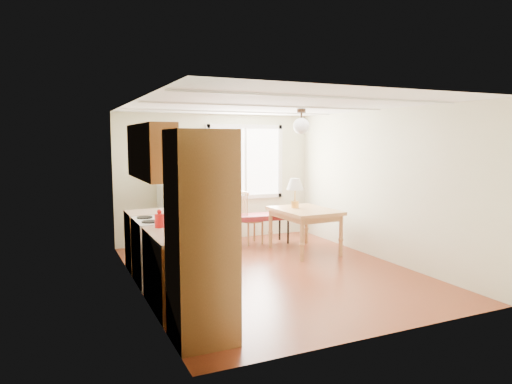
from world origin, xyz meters
TOP-DOWN VIEW (x-y plane):
  - room_shell at (0.00, 0.00)m, footprint 4.60×5.60m
  - kitchen_run at (-1.72, -0.63)m, footprint 0.65×3.40m
  - window_unit at (0.60, 2.47)m, footprint 1.64×0.05m
  - pendant_light at (0.70, 0.40)m, footprint 0.26×0.26m
  - refrigerator at (-0.92, 2.04)m, footprint 0.67×0.69m
  - bench at (0.59, 1.76)m, footprint 1.30×0.60m
  - dining_table at (1.08, 0.90)m, footprint 0.97×1.27m
  - chair at (0.37, 1.86)m, footprint 0.46×0.45m
  - table_lamp at (0.99, 1.11)m, footprint 0.31×0.31m
  - coffee_maker at (-1.72, -1.22)m, footprint 0.22×0.27m
  - kettle at (-1.80, -0.40)m, footprint 0.12×0.12m

SIDE VIEW (x-z plane):
  - bench at x=0.59m, z-range 0.23..0.81m
  - chair at x=0.37m, z-range 0.08..1.10m
  - dining_table at x=1.08m, z-range 0.28..1.06m
  - refrigerator at x=-0.92m, z-range 0.00..1.58m
  - kitchen_run at x=-1.72m, z-range -0.26..1.94m
  - kettle at x=-1.80m, z-range 0.88..1.11m
  - coffee_maker at x=-1.72m, z-range 0.85..1.22m
  - table_lamp at x=0.99m, z-range 0.89..1.43m
  - room_shell at x=0.00m, z-range -0.06..2.56m
  - window_unit at x=0.60m, z-range 0.79..2.31m
  - pendant_light at x=0.70m, z-range 2.04..2.44m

